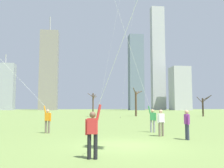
% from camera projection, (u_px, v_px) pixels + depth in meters
% --- Properties ---
extents(ground_plane, '(400.00, 400.00, 0.00)m').
position_uv_depth(ground_plane, '(126.00, 145.00, 11.26)').
color(ground_plane, olive).
extents(kite_flyer_midfield_right_blue, '(12.53, 3.73, 14.02)m').
position_uv_depth(kite_flyer_midfield_right_blue, '(11.00, 78.00, 17.16)').
color(kite_flyer_midfield_right_blue, '#726656').
rests_on(kite_flyer_midfield_right_blue, ground).
extents(kite_flyer_midfield_center_pink, '(6.20, 4.38, 17.67)m').
position_uv_depth(kite_flyer_midfield_center_pink, '(140.00, 2.00, 7.94)').
color(kite_flyer_midfield_center_pink, black).
rests_on(kite_flyer_midfield_center_pink, ground).
extents(kite_flyer_midfield_left_teal, '(7.77, 0.70, 23.15)m').
position_uv_depth(kite_flyer_midfield_left_teal, '(135.00, 64.00, 17.26)').
color(kite_flyer_midfield_left_teal, gray).
rests_on(kite_flyer_midfield_left_teal, ground).
extents(bystander_strolling_midfield, '(0.22, 0.51, 1.62)m').
position_uv_depth(bystander_strolling_midfield, '(187.00, 123.00, 13.19)').
color(bystander_strolling_midfield, '#33384C').
rests_on(bystander_strolling_midfield, ground).
extents(bystander_far_off_by_trees, '(0.50, 0.27, 1.62)m').
position_uv_depth(bystander_far_off_by_trees, '(161.00, 121.00, 14.76)').
color(bystander_far_off_by_trees, '#726656').
rests_on(bystander_far_off_by_trees, ground).
extents(distant_kite_low_near_trees_yellow, '(3.62, 0.99, 16.79)m').
position_uv_depth(distant_kite_low_near_trees_yellow, '(119.00, 3.00, 29.29)').
color(distant_kite_low_near_trees_yellow, yellow).
rests_on(distant_kite_low_near_trees_yellow, ground).
extents(distant_kite_high_overhead_green, '(3.23, 1.52, 22.96)m').
position_uv_depth(distant_kite_high_overhead_green, '(135.00, 0.00, 42.41)').
color(distant_kite_high_overhead_green, green).
rests_on(distant_kite_high_overhead_green, ground).
extents(bare_tree_rightmost, '(1.78, 2.91, 4.43)m').
position_uv_depth(bare_tree_rightmost, '(93.00, 103.00, 45.13)').
color(bare_tree_rightmost, '#4C3828').
rests_on(bare_tree_rightmost, ground).
extents(bare_tree_center, '(2.16, 3.10, 5.54)m').
position_uv_depth(bare_tree_center, '(136.00, 102.00, 47.51)').
color(bare_tree_center, '#4C3828').
rests_on(bare_tree_center, ground).
extents(bare_tree_leftmost, '(2.42, 2.46, 4.09)m').
position_uv_depth(bare_tree_leftmost, '(203.00, 106.00, 46.51)').
color(bare_tree_leftmost, '#423326').
rests_on(bare_tree_leftmost, ground).
extents(skyline_mid_tower_left, '(8.60, 7.19, 45.73)m').
position_uv_depth(skyline_mid_tower_left, '(136.00, 72.00, 146.05)').
color(skyline_mid_tower_left, slate).
rests_on(skyline_mid_tower_left, ground).
extents(skyline_short_annex, '(8.70, 5.11, 69.22)m').
position_uv_depth(skyline_short_annex, '(158.00, 58.00, 160.35)').
color(skyline_short_annex, '#B2B2B7').
rests_on(skyline_short_annex, ground).
extents(skyline_mid_tower_right, '(11.65, 6.06, 34.19)m').
position_uv_depth(skyline_mid_tower_right, '(5.00, 87.00, 146.23)').
color(skyline_mid_tower_right, '#9EA3AD').
rests_on(skyline_mid_tower_right, ground).
extents(skyline_squat_block, '(10.98, 6.67, 58.30)m').
position_uv_depth(skyline_squat_block, '(49.00, 70.00, 148.12)').
color(skyline_squat_block, gray).
rests_on(skyline_squat_block, ground).
extents(skyline_wide_slab, '(10.73, 10.10, 26.09)m').
position_uv_depth(skyline_wide_slab, '(180.00, 88.00, 145.50)').
color(skyline_wide_slab, '#B2B2B7').
rests_on(skyline_wide_slab, ground).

